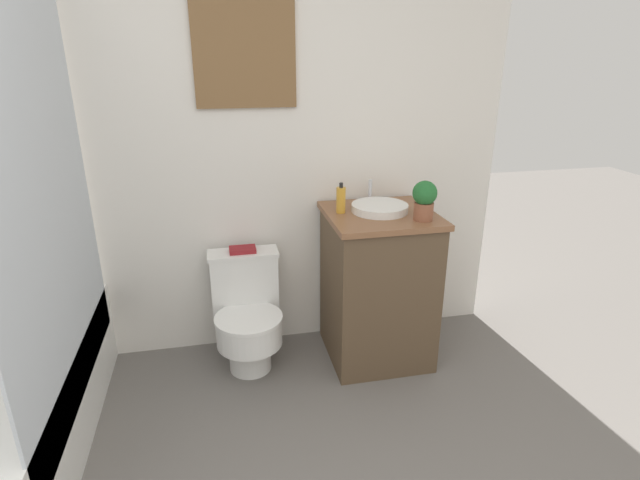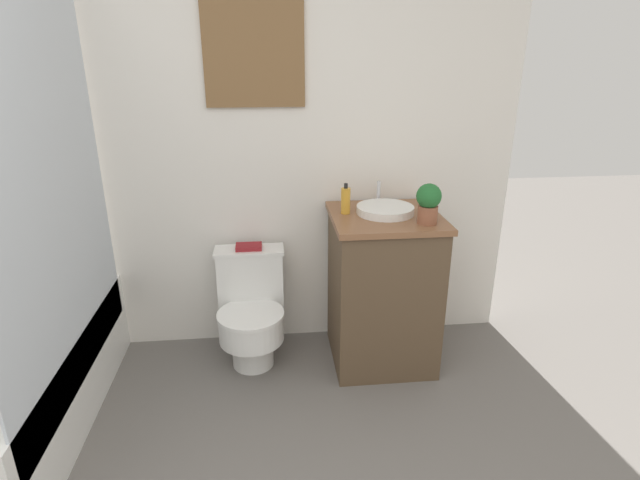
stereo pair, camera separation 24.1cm
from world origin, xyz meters
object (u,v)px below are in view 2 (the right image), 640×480
(sink, at_px, (385,210))
(book_on_tank, at_px, (249,247))
(potted_plant, at_px, (428,202))
(soap_bottle, at_px, (346,200))
(toilet, at_px, (251,311))

(sink, bearing_deg, book_on_tank, 168.56)
(potted_plant, bearing_deg, soap_bottle, 151.44)
(toilet, height_order, soap_bottle, soap_bottle)
(soap_bottle, bearing_deg, toilet, 179.05)
(sink, height_order, potted_plant, potted_plant)
(soap_bottle, bearing_deg, book_on_tank, 166.61)
(soap_bottle, xyz_separation_m, potted_plant, (0.37, -0.20, 0.04))
(book_on_tank, bearing_deg, potted_plant, -20.14)
(sink, relative_size, soap_bottle, 2.09)
(sink, relative_size, potted_plant, 1.67)
(sink, distance_m, book_on_tank, 0.77)
(toilet, xyz_separation_m, potted_plant, (0.89, -0.21, 0.66))
(toilet, xyz_separation_m, soap_bottle, (0.51, -0.01, 0.62))
(sink, bearing_deg, soap_bottle, 173.54)
(sink, xyz_separation_m, potted_plant, (0.17, -0.18, 0.09))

